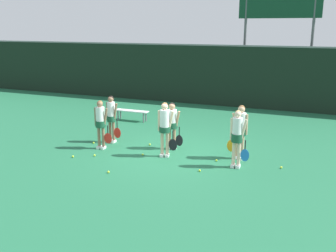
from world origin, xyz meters
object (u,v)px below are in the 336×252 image
at_px(scoreboard, 279,17).
at_px(player_2, 237,134).
at_px(tennis_ball_2, 95,155).
at_px(player_4, 172,122).
at_px(tennis_ball_3, 150,144).
at_px(bench_courtside, 132,112).
at_px(player_5, 240,127).
at_px(tennis_ball_0, 108,172).
at_px(tennis_ball_5, 94,143).
at_px(tennis_ball_6, 143,154).
at_px(tennis_ball_7, 216,160).
at_px(player_1, 165,125).
at_px(player_3, 111,115).
at_px(player_0, 101,121).
at_px(tennis_ball_4, 200,171).
at_px(tennis_ball_8, 73,157).
at_px(tennis_ball_1, 281,167).

distance_m(scoreboard, player_2, 10.75).
bearing_deg(tennis_ball_2, player_4, 40.70).
xyz_separation_m(tennis_ball_2, tennis_ball_3, (1.17, 1.82, 0.00)).
bearing_deg(bench_courtside, player_5, -30.02).
bearing_deg(tennis_ball_0, player_2, 30.18).
distance_m(bench_courtside, tennis_ball_5, 3.81).
distance_m(tennis_ball_6, tennis_ball_7, 2.47).
height_order(player_1, player_3, player_1).
xyz_separation_m(player_0, tennis_ball_3, (1.41, 0.99, -0.98)).
bearing_deg(player_4, tennis_ball_4, -45.02).
distance_m(tennis_ball_0, tennis_ball_8, 1.96).
xyz_separation_m(player_4, tennis_ball_2, (-2.06, -1.77, -0.95)).
distance_m(tennis_ball_5, tennis_ball_7, 4.70).
relative_size(player_3, tennis_ball_3, 26.14).
relative_size(player_3, tennis_ball_4, 26.57).
distance_m(player_0, tennis_ball_3, 1.98).
relative_size(bench_courtside, tennis_ball_6, 25.04).
relative_size(bench_courtside, tennis_ball_7, 24.67).
xyz_separation_m(tennis_ball_2, tennis_ball_4, (3.66, 0.02, -0.00)).
relative_size(bench_courtside, player_2, 0.90).
xyz_separation_m(scoreboard, bench_courtside, (-5.45, -5.96, -4.24)).
relative_size(tennis_ball_5, tennis_ball_6, 1.08).
distance_m(tennis_ball_1, tennis_ball_7, 2.00).
xyz_separation_m(player_2, tennis_ball_1, (1.30, 0.42, -1.01)).
distance_m(bench_courtside, tennis_ball_0, 6.60).
distance_m(scoreboard, tennis_ball_7, 10.88).
relative_size(tennis_ball_1, tennis_ball_3, 1.04).
xyz_separation_m(scoreboard, player_4, (-2.15, -9.16, -3.66)).
relative_size(player_0, player_5, 0.97).
distance_m(player_3, tennis_ball_1, 6.25).
height_order(tennis_ball_1, tennis_ball_3, tennis_ball_1).
relative_size(player_2, tennis_ball_2, 26.85).
bearing_deg(player_3, tennis_ball_1, 2.37).
bearing_deg(tennis_ball_2, scoreboard, 68.94).
distance_m(player_3, tennis_ball_5, 1.21).
height_order(tennis_ball_5, tennis_ball_6, tennis_ball_5).
xyz_separation_m(tennis_ball_0, tennis_ball_3, (-0.06, 2.96, -0.00)).
xyz_separation_m(player_4, tennis_ball_6, (-0.62, -1.06, -0.95)).
relative_size(player_1, player_2, 1.02).
distance_m(tennis_ball_2, tennis_ball_8, 0.70).
relative_size(tennis_ball_2, tennis_ball_3, 0.99).
bearing_deg(tennis_ball_2, player_5, 20.14).
bearing_deg(tennis_ball_1, player_5, 163.45).
height_order(player_2, tennis_ball_5, player_2).
relative_size(tennis_ball_0, tennis_ball_4, 1.04).
xyz_separation_m(player_0, tennis_ball_4, (3.91, -0.81, -0.98)).
xyz_separation_m(tennis_ball_5, tennis_ball_6, (2.27, -0.50, -0.00)).
height_order(player_2, tennis_ball_8, player_2).
height_order(tennis_ball_4, tennis_ball_7, same).
bearing_deg(player_5, player_0, -161.27).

